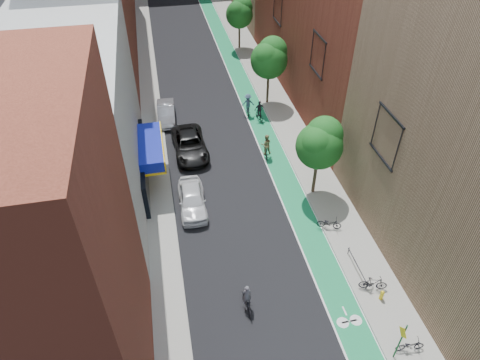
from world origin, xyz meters
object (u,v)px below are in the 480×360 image
parked_car_silver (166,113)px  cyclist_lane_far (248,105)px  cyclist_lane_near (266,148)px  cyclist_lane_mid (259,113)px  parked_car_white (192,199)px  parked_car_black (190,145)px  cyclist_lead (247,301)px  fire_hydrant (382,295)px

parked_car_silver → cyclist_lane_far: cyclist_lane_far is taller
cyclist_lane_near → cyclist_lane_mid: bearing=-92.3°
parked_car_white → parked_car_black: (0.62, 6.90, -0.00)m
parked_car_black → parked_car_white: bearing=-97.3°
parked_car_black → cyclist_lane_far: size_ratio=2.66×
parked_car_silver → cyclist_lead: (3.05, -21.80, -0.12)m
fire_hydrant → parked_car_black: bearing=118.7°
parked_car_silver → cyclist_lane_mid: size_ratio=2.31×
cyclist_lead → fire_hydrant: (7.91, -1.09, -0.11)m
cyclist_lane_near → cyclist_lane_far: size_ratio=1.00×
parked_car_silver → parked_car_black: bearing=-71.9°
fire_hydrant → cyclist_lane_near: bearing=101.7°
parked_car_black → cyclist_lane_mid: bearing=26.9°
parked_car_black → cyclist_lane_mid: cyclist_lane_mid is taller
parked_car_white → parked_car_silver: parked_car_white is taller
parked_car_silver → cyclist_lane_far: bearing=-2.2°
parked_car_silver → cyclist_lane_far: 7.83m
fire_hydrant → cyclist_lead: bearing=172.1°
parked_car_white → parked_car_black: bearing=86.0°
parked_car_silver → cyclist_lane_mid: 8.86m
parked_car_white → fire_hydrant: bearing=-44.6°
cyclist_lead → cyclist_lane_mid: (5.61, 19.96, 0.12)m
parked_car_silver → cyclist_lane_near: bearing=-42.0°
parked_car_black → cyclist_lane_far: cyclist_lane_far is taller
parked_car_black → cyclist_lead: bearing=-86.9°
parked_car_silver → cyclist_lane_near: size_ratio=2.10×
parked_car_white → fire_hydrant: (9.98, -10.23, -0.29)m
cyclist_lead → parked_car_white: bearing=-80.0°
cyclist_lane_near → cyclist_lane_far: 7.04m
cyclist_lead → cyclist_lane_mid: cyclist_lane_mid is taller
cyclist_lead → cyclist_lane_far: bearing=-105.4°
parked_car_black → cyclist_lane_near: cyclist_lane_near is taller
cyclist_lead → cyclist_lane_mid: bearing=-108.5°
parked_car_silver → cyclist_lane_mid: bearing=-9.4°
cyclist_lead → cyclist_lane_near: cyclist_lane_near is taller
cyclist_lead → cyclist_lane_near: bearing=-111.4°
cyclist_lead → cyclist_lane_far: size_ratio=0.88×
cyclist_lead → parked_car_black: bearing=-87.6°
parked_car_white → parked_car_silver: 12.70m
cyclist_lane_far → cyclist_lane_near: bearing=94.5°
cyclist_lane_mid → fire_hydrant: 21.17m
cyclist_lead → cyclist_lane_far: (4.75, 21.14, 0.41)m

